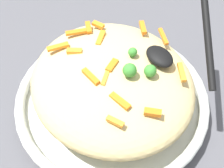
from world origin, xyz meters
name	(u,v)px	position (x,y,z in m)	size (l,w,h in m)	color
ground_plane	(112,107)	(0.00, 0.00, 0.00)	(2.40, 2.40, 0.00)	#4C4C51
serving_bowl	(112,100)	(0.00, 0.00, 0.02)	(0.38, 0.38, 0.04)	silver
pasta_mound	(112,82)	(0.00, 0.00, 0.08)	(0.32, 0.29, 0.09)	#D1BA7A
carrot_piece_0	(88,27)	(0.11, -0.02, 0.12)	(0.03, 0.01, 0.01)	orange
carrot_piece_1	(120,101)	(-0.07, 0.03, 0.12)	(0.04, 0.01, 0.01)	orange
carrot_piece_2	(92,78)	(0.00, 0.04, 0.13)	(0.04, 0.01, 0.01)	orange
carrot_piece_3	(74,51)	(0.07, 0.03, 0.12)	(0.03, 0.01, 0.01)	orange
carrot_piece_4	(113,66)	(0.00, 0.00, 0.13)	(0.03, 0.01, 0.01)	orange
carrot_piece_5	(76,32)	(0.11, 0.01, 0.12)	(0.04, 0.01, 0.01)	orange
carrot_piece_6	(163,36)	(0.01, -0.13, 0.12)	(0.04, 0.01, 0.01)	orange
carrot_piece_7	(143,28)	(0.05, -0.11, 0.12)	(0.03, 0.01, 0.01)	orange
carrot_piece_8	(98,25)	(0.11, -0.04, 0.12)	(0.02, 0.01, 0.01)	orange
carrot_piece_9	(115,121)	(-0.09, 0.06, 0.12)	(0.03, 0.01, 0.01)	orange
carrot_piece_10	(101,38)	(0.07, -0.02, 0.12)	(0.04, 0.01, 0.01)	orange
carrot_piece_11	(58,47)	(0.10, 0.05, 0.12)	(0.04, 0.01, 0.01)	orange
carrot_piece_12	(182,72)	(-0.08, -0.09, 0.12)	(0.04, 0.01, 0.01)	orange
carrot_piece_13	(155,111)	(-0.11, 0.00, 0.12)	(0.03, 0.01, 0.01)	orange
carrot_piece_14	(106,77)	(-0.01, 0.02, 0.13)	(0.03, 0.01, 0.01)	orange
broccoli_floret_0	(150,71)	(-0.05, -0.04, 0.13)	(0.02, 0.02, 0.02)	#377928
broccoli_floret_1	(132,51)	(0.00, -0.04, 0.13)	(0.02, 0.02, 0.02)	#377928
broccoli_floret_2	(130,70)	(-0.03, -0.01, 0.14)	(0.02, 0.02, 0.03)	#377928
serving_spoon	(177,51)	(-0.05, -0.10, 0.14)	(0.14, 0.13, 0.09)	black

